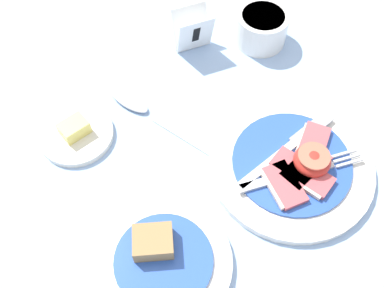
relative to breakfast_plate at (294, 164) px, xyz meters
The scene contains 7 objects.
ground_plane 0.07m from the breakfast_plate, behind, with size 3.00×3.00×0.00m, color #93B2DB.
breakfast_plate is the anchor object (origin of this frame).
bread_plate 0.23m from the breakfast_plate, behind, with size 0.17×0.17×0.04m.
sugar_cup 0.26m from the breakfast_plate, 67.54° to the left, with size 0.09×0.09×0.06m.
butter_dish 0.32m from the breakfast_plate, 141.65° to the left, with size 0.11×0.11×0.03m.
number_card 0.28m from the breakfast_plate, 92.32° to the left, with size 0.07×0.05×0.07m.
teaspoon_by_saucer 0.24m from the breakfast_plate, 126.82° to the left, with size 0.10×0.18×0.01m.
Camera 1 is at (-0.21, -0.22, 0.56)m, focal length 42.00 mm.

